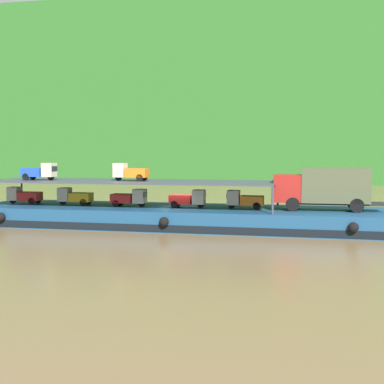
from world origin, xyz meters
name	(u,v)px	position (x,y,z in m)	size (l,w,h in m)	color
ground_plane	(177,226)	(0.00, 0.00, 0.00)	(400.00, 400.00, 0.00)	brown
hillside_far_bank	(260,81)	(0.00, 69.57, 20.30)	(141.11, 28.08, 36.04)	#286023
cargo_barge	(177,217)	(0.00, -0.02, 0.75)	(32.00, 7.83, 1.50)	navy
covered_lorry	(324,187)	(11.01, 0.17, 3.19)	(7.88, 2.38, 3.10)	maroon
cargo_rack	(130,182)	(-3.80, 0.00, 3.44)	(22.80, 6.48, 2.00)	#383D47
mini_truck_lower_stern	(24,195)	(-13.06, -0.03, 2.19)	(2.78, 1.26, 1.38)	red
mini_truck_lower_aft	(74,196)	(-8.57, 0.01, 2.19)	(2.79, 1.28, 1.38)	gold
mini_truck_lower_mid	(130,198)	(-3.78, -0.30, 2.19)	(2.76, 1.23, 1.38)	red
mini_truck_lower_fore	(188,199)	(0.89, -0.08, 2.19)	(2.75, 1.22, 1.38)	red
mini_truck_lower_bow	(245,200)	(5.22, 0.07, 2.19)	(2.75, 1.21, 1.38)	orange
mini_truck_upper_stern	(40,172)	(-11.32, -0.48, 4.19)	(2.76, 1.24, 1.38)	#1E47B7
mini_truck_upper_mid	(130,172)	(-3.83, 0.08, 4.19)	(2.75, 1.22, 1.38)	orange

